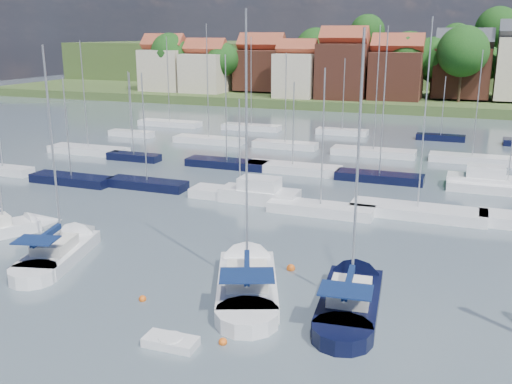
% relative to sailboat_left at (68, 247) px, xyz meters
% --- Properties ---
extents(ground, '(260.00, 260.00, 0.00)m').
position_rel_sailboat_left_xyz_m(ground, '(13.41, 35.97, -0.36)').
color(ground, '#434E5A').
rests_on(ground, ground).
extents(sailboat_left, '(5.46, 11.41, 15.02)m').
position_rel_sailboat_left_xyz_m(sailboat_left, '(0.00, 0.00, 0.00)').
color(sailboat_left, silver).
rests_on(sailboat_left, ground).
extents(sailboat_centre, '(7.78, 13.02, 17.17)m').
position_rel_sailboat_left_xyz_m(sailboat_centre, '(13.14, 0.24, -0.01)').
color(sailboat_centre, silver).
rests_on(sailboat_centre, ground).
extents(sailboat_navy, '(4.16, 11.82, 16.04)m').
position_rel_sailboat_left_xyz_m(sailboat_navy, '(19.68, 0.07, -0.00)').
color(sailboat_navy, black).
rests_on(sailboat_navy, ground).
extents(sailboat_far, '(6.30, 8.68, 11.65)m').
position_rel_sailboat_left_xyz_m(sailboat_far, '(-6.53, 1.62, -0.01)').
color(sailboat_far, silver).
rests_on(sailboat_far, ground).
extents(tender, '(2.63, 1.27, 0.56)m').
position_rel_sailboat_left_xyz_m(tender, '(12.57, -8.28, -0.14)').
color(tender, silver).
rests_on(tender, ground).
extents(buoy_c, '(0.42, 0.42, 0.42)m').
position_rel_sailboat_left_xyz_m(buoy_c, '(8.73, -4.58, -0.36)').
color(buoy_c, '#D85914').
rests_on(buoy_c, ground).
extents(buoy_d, '(0.43, 0.43, 0.43)m').
position_rel_sailboat_left_xyz_m(buoy_d, '(14.83, -7.23, -0.36)').
color(buoy_d, '#D85914').
rests_on(buoy_d, ground).
extents(buoy_e, '(0.55, 0.55, 0.55)m').
position_rel_sailboat_left_xyz_m(buoy_e, '(15.23, 2.50, -0.36)').
color(buoy_e, '#D85914').
rests_on(buoy_e, ground).
extents(marina_field, '(79.62, 41.41, 15.93)m').
position_rel_sailboat_left_xyz_m(marina_field, '(15.32, 31.12, 0.08)').
color(marina_field, silver).
rests_on(marina_field, ground).
extents(far_shore_town, '(212.46, 90.00, 22.27)m').
position_rel_sailboat_left_xyz_m(far_shore_town, '(15.64, 128.64, 4.25)').
color(far_shore_town, '#40562B').
rests_on(far_shore_town, ground).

